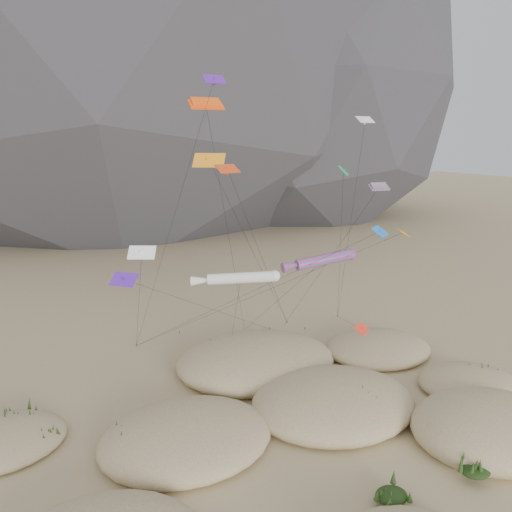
{
  "coord_description": "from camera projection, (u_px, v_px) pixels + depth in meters",
  "views": [
    {
      "loc": [
        -19.09,
        -28.4,
        22.75
      ],
      "look_at": [
        -1.25,
        12.0,
        12.38
      ],
      "focal_mm": 35.0,
      "sensor_mm": 36.0,
      "label": 1
    }
  ],
  "objects": [
    {
      "name": "dune_grass",
      "position": [
        296.0,
        417.0,
        40.34
      ],
      "size": [
        43.04,
        31.35,
        1.52
      ],
      "color": "black",
      "rests_on": "ground"
    },
    {
      "name": "multi_parafoil",
      "position": [
        377.0,
        190.0,
        45.98
      ],
      "size": [
        2.95,
        15.44,
        18.89
      ],
      "color": "red",
      "rests_on": "ground"
    },
    {
      "name": "ground",
      "position": [
        335.0,
        445.0,
        38.0
      ],
      "size": [
        500.0,
        500.0,
        0.0
      ],
      "primitive_type": "plane",
      "color": "#CCB789",
      "rests_on": "ground"
    },
    {
      "name": "white_tube_kite",
      "position": [
        237.0,
        278.0,
        42.27
      ],
      "size": [
        7.0,
        12.66,
        12.0
      ],
      "color": "silver",
      "rests_on": "ground"
    },
    {
      "name": "delta_kites",
      "position": [
        271.0,
        210.0,
        43.78
      ],
      "size": [
        30.08,
        20.93,
        27.73
      ],
      "color": "orange",
      "rests_on": "ground"
    },
    {
      "name": "dunes",
      "position": [
        299.0,
        412.0,
        41.33
      ],
      "size": [
        49.69,
        37.57,
        4.0
      ],
      "color": "#CCB789",
      "rests_on": "ground"
    },
    {
      "name": "kite_stakes",
      "position": [
        251.0,
        330.0,
        60.41
      ],
      "size": [
        26.08,
        5.78,
        0.3
      ],
      "color": "#3F2D1E",
      "rests_on": "ground"
    },
    {
      "name": "rainbow_tube_kite",
      "position": [
        322.0,
        260.0,
        48.5
      ],
      "size": [
        8.1,
        13.54,
        12.17
      ],
      "color": "red",
      "rests_on": "ground"
    },
    {
      "name": "orange_parafoil",
      "position": [
        207.0,
        107.0,
        42.06
      ],
      "size": [
        9.12,
        10.64,
        26.21
      ],
      "color": "#FC510D",
      "rests_on": "ground"
    }
  ]
}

